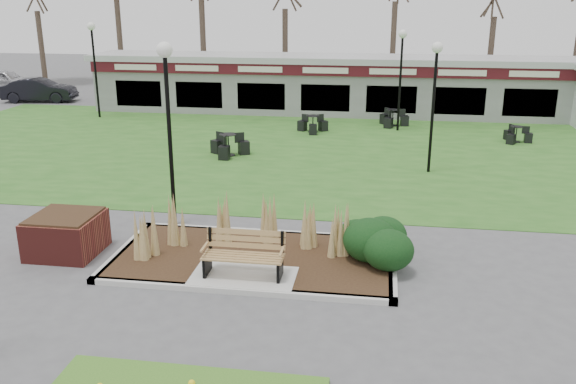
# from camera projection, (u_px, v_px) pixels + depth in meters

# --- Properties ---
(ground) EXTENTS (100.00, 100.00, 0.00)m
(ground) POSITION_uv_depth(u_px,v_px,m) (242.00, 284.00, 12.71)
(ground) COLOR #515154
(ground) RESTS_ON ground
(lawn) EXTENTS (34.00, 16.00, 0.02)m
(lawn) POSITION_uv_depth(u_px,v_px,m) (309.00, 149.00, 24.01)
(lawn) COLOR #295F1E
(lawn) RESTS_ON ground
(planting_bed) EXTENTS (6.75, 3.40, 1.27)m
(planting_bed) POSITION_uv_depth(u_px,v_px,m) (310.00, 247.00, 13.69)
(planting_bed) COLOR #311D13
(planting_bed) RESTS_ON ground
(park_bench) EXTENTS (1.70, 0.66, 0.93)m
(park_bench) POSITION_uv_depth(u_px,v_px,m) (244.00, 254.00, 12.77)
(park_bench) COLOR #A5764A
(park_bench) RESTS_ON ground
(brick_planter) EXTENTS (1.50, 1.50, 0.95)m
(brick_planter) POSITION_uv_depth(u_px,v_px,m) (66.00, 234.00, 14.14)
(brick_planter) COLOR maroon
(brick_planter) RESTS_ON ground
(food_pavilion) EXTENTS (24.60, 3.40, 2.90)m
(food_pavilion) POSITION_uv_depth(u_px,v_px,m) (328.00, 84.00, 31.05)
(food_pavilion) COLOR gray
(food_pavilion) RESTS_ON ground
(lamp_post_mid_left) EXTENTS (0.39, 0.39, 4.70)m
(lamp_post_mid_left) POSITION_uv_depth(u_px,v_px,m) (167.00, 94.00, 15.04)
(lamp_post_mid_left) COLOR black
(lamp_post_mid_left) RESTS_ON ground
(lamp_post_mid_right) EXTENTS (0.36, 0.36, 4.35)m
(lamp_post_mid_right) POSITION_uv_depth(u_px,v_px,m) (435.00, 79.00, 19.87)
(lamp_post_mid_right) COLOR black
(lamp_post_mid_right) RESTS_ON ground
(lamp_post_far_right) EXTENTS (0.36, 0.36, 4.39)m
(lamp_post_far_right) POSITION_uv_depth(u_px,v_px,m) (401.00, 58.00, 26.32)
(lamp_post_far_right) COLOR black
(lamp_post_far_right) RESTS_ON ground
(lamp_post_far_left) EXTENTS (0.38, 0.38, 4.58)m
(lamp_post_far_left) POSITION_uv_depth(u_px,v_px,m) (93.00, 49.00, 29.28)
(lamp_post_far_left) COLOR black
(lamp_post_far_left) RESTS_ON ground
(bistro_set_a) EXTENTS (1.38, 1.28, 0.74)m
(bistro_set_a) POSITION_uv_depth(u_px,v_px,m) (313.00, 127.00, 26.87)
(bistro_set_a) COLOR black
(bistro_set_a) RESTS_ON ground
(bistro_set_b) EXTENTS (1.55, 1.36, 0.82)m
(bistro_set_b) POSITION_uv_depth(u_px,v_px,m) (228.00, 148.00, 22.88)
(bistro_set_b) COLOR black
(bistro_set_b) RESTS_ON ground
(bistro_set_c) EXTENTS (1.11, 1.24, 0.66)m
(bistro_set_c) POSITION_uv_depth(u_px,v_px,m) (516.00, 137.00, 25.01)
(bistro_set_c) COLOR black
(bistro_set_c) RESTS_ON ground
(bistro_set_d) EXTENTS (1.35, 1.41, 0.76)m
(bistro_set_d) POSITION_uv_depth(u_px,v_px,m) (393.00, 120.00, 28.16)
(bistro_set_d) COLOR black
(bistro_set_d) RESTS_ON ground
(car_silver) EXTENTS (3.88, 1.59, 1.32)m
(car_silver) POSITION_uv_depth(u_px,v_px,m) (5.00, 80.00, 39.01)
(car_silver) COLOR #AFAEB3
(car_silver) RESTS_ON ground
(car_black) EXTENTS (4.24, 2.05, 1.34)m
(car_black) POSITION_uv_depth(u_px,v_px,m) (39.00, 90.00, 34.65)
(car_black) COLOR black
(car_black) RESTS_ON ground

